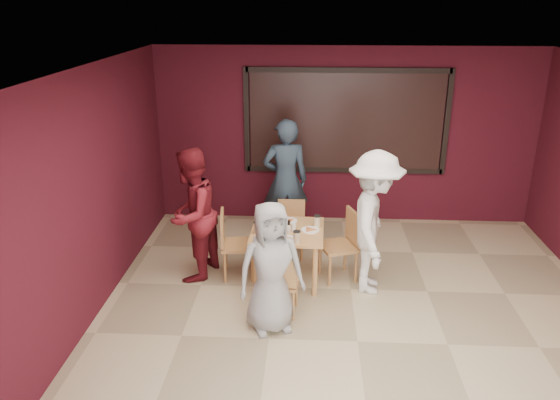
# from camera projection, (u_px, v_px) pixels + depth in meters

# --- Properties ---
(floor) EXTENTS (7.00, 7.00, 0.00)m
(floor) POSITION_uv_depth(u_px,v_px,m) (358.00, 342.00, 5.87)
(floor) COLOR #C2B187
(floor) RESTS_ON ground
(window_blinds) EXTENTS (3.00, 0.02, 1.50)m
(window_blinds) POSITION_uv_depth(u_px,v_px,m) (346.00, 122.00, 8.52)
(window_blinds) COLOR black
(dining_table) EXTENTS (0.93, 0.93, 0.87)m
(dining_table) POSITION_uv_depth(u_px,v_px,m) (287.00, 236.00, 6.93)
(dining_table) COLOR tan
(dining_table) RESTS_ON floor
(chair_front) EXTENTS (0.42, 0.42, 0.80)m
(chair_front) POSITION_uv_depth(u_px,v_px,m) (281.00, 281.00, 6.21)
(chair_front) COLOR tan
(chair_front) RESTS_ON floor
(chair_back) EXTENTS (0.39, 0.39, 0.80)m
(chair_back) POSITION_uv_depth(u_px,v_px,m) (291.00, 225.00, 7.72)
(chair_back) COLOR tan
(chair_back) RESTS_ON floor
(chair_left) EXTENTS (0.49, 0.49, 0.90)m
(chair_left) POSITION_uv_depth(u_px,v_px,m) (232.00, 241.00, 7.08)
(chair_left) COLOR tan
(chair_left) RESTS_ON floor
(chair_right) EXTENTS (0.57, 0.57, 0.92)m
(chair_right) POSITION_uv_depth(u_px,v_px,m) (344.00, 241.00, 7.05)
(chair_right) COLOR tan
(chair_right) RESTS_ON floor
(diner_front) EXTENTS (0.85, 0.70, 1.49)m
(diner_front) POSITION_uv_depth(u_px,v_px,m) (271.00, 268.00, 5.87)
(diner_front) COLOR #9C9C9C
(diner_front) RESTS_ON floor
(diner_back) EXTENTS (0.74, 0.54, 1.85)m
(diner_back) POSITION_uv_depth(u_px,v_px,m) (285.00, 180.00, 8.09)
(diner_back) COLOR #2A3A4A
(diner_back) RESTS_ON floor
(diner_left) EXTENTS (0.87, 1.00, 1.74)m
(diner_left) POSITION_uv_depth(u_px,v_px,m) (192.00, 215.00, 6.96)
(diner_left) COLOR maroon
(diner_left) RESTS_ON floor
(diner_right) EXTENTS (0.79, 1.23, 1.80)m
(diner_right) POSITION_uv_depth(u_px,v_px,m) (374.00, 223.00, 6.64)
(diner_right) COLOR white
(diner_right) RESTS_ON floor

